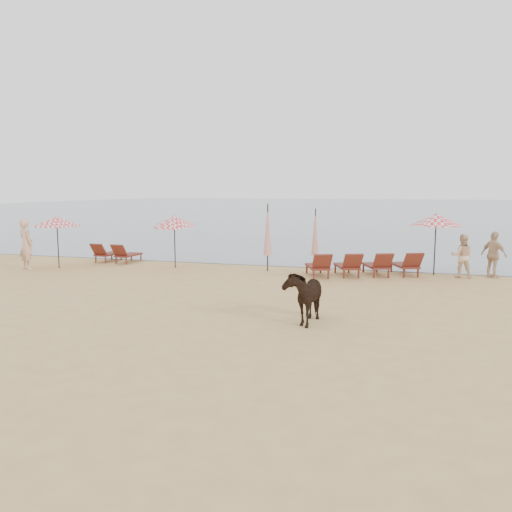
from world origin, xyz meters
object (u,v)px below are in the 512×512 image
(beachgoer_left, at_px, (26,244))
(umbrella_closed_right, at_px, (268,230))
(lounger_cluster_right, at_px, (363,265))
(umbrella_open_left_a, at_px, (57,221))
(lounger_cluster_left, at_px, (116,253))
(umbrella_open_left_b, at_px, (174,221))
(beachgoer_right_b, at_px, (494,255))
(umbrella_closed_left, at_px, (315,232))
(umbrella_open_right, at_px, (436,220))
(cow, at_px, (304,295))
(beachgoer_right_a, at_px, (462,256))

(beachgoer_left, bearing_deg, umbrella_closed_right, -142.56)
(umbrella_closed_right, distance_m, beachgoer_left, 9.36)
(lounger_cluster_right, distance_m, umbrella_open_left_a, 11.86)
(lounger_cluster_left, relative_size, beachgoer_left, 0.84)
(umbrella_open_left_b, xyz_separation_m, beachgoer_right_b, (11.72, 1.06, -1.04))
(umbrella_closed_left, bearing_deg, umbrella_closed_right, -154.28)
(lounger_cluster_right, relative_size, umbrella_open_right, 1.88)
(lounger_cluster_left, bearing_deg, umbrella_closed_left, 5.20)
(cow, bearing_deg, beachgoer_right_b, 58.28)
(lounger_cluster_right, height_order, umbrella_open_left_a, umbrella_open_left_a)
(beachgoer_left, bearing_deg, umbrella_open_left_b, -135.37)
(umbrella_closed_right, distance_m, beachgoer_right_a, 6.98)
(beachgoer_right_a, height_order, beachgoer_right_b, beachgoer_right_b)
(umbrella_open_right, xyz_separation_m, umbrella_closed_right, (-6.01, -0.87, -0.43))
(beachgoer_right_b, bearing_deg, umbrella_open_right, 44.39)
(beachgoer_left, bearing_deg, lounger_cluster_right, -146.90)
(umbrella_open_left_b, distance_m, cow, 9.35)
(lounger_cluster_left, xyz_separation_m, lounger_cluster_right, (10.35, -0.51, 0.03))
(umbrella_closed_right, bearing_deg, beachgoer_right_b, 6.31)
(lounger_cluster_left, relative_size, beachgoer_right_a, 1.08)
(umbrella_open_left_a, bearing_deg, lounger_cluster_right, 29.92)
(umbrella_open_left_a, xyz_separation_m, beachgoer_left, (-0.97, -0.62, -0.86))
(umbrella_closed_left, bearing_deg, umbrella_open_left_a, -166.28)
(lounger_cluster_left, xyz_separation_m, umbrella_closed_right, (6.78, -0.37, 1.18))
(umbrella_open_right, relative_size, umbrella_closed_right, 0.87)
(umbrella_open_left_b, bearing_deg, umbrella_open_right, -2.27)
(lounger_cluster_right, xyz_separation_m, beachgoer_left, (-12.65, -2.07, 0.56))
(lounger_cluster_left, distance_m, umbrella_open_left_b, 3.40)
(umbrella_open_right, relative_size, beachgoer_left, 1.13)
(beachgoer_left, bearing_deg, umbrella_closed_left, -140.56)
(beachgoer_right_a, bearing_deg, umbrella_open_left_b, 5.31)
(umbrella_open_left_a, relative_size, beachgoer_left, 1.04)
(umbrella_open_right, height_order, beachgoer_right_a, umbrella_open_right)
(cow, bearing_deg, umbrella_open_left_b, 136.90)
(umbrella_closed_right, relative_size, beachgoer_left, 1.30)
(umbrella_open_left_a, xyz_separation_m, umbrella_open_right, (14.13, 2.45, 0.16))
(umbrella_closed_left, height_order, cow, umbrella_closed_left)
(umbrella_open_left_a, relative_size, umbrella_closed_left, 0.87)
(umbrella_closed_right, height_order, beachgoer_right_b, umbrella_closed_right)
(umbrella_open_right, bearing_deg, umbrella_open_left_a, -163.03)
(lounger_cluster_right, height_order, beachgoer_left, beachgoer_left)
(umbrella_closed_left, bearing_deg, umbrella_open_left_b, -169.75)
(umbrella_open_left_b, bearing_deg, beachgoer_right_b, -3.23)
(lounger_cluster_right, bearing_deg, beachgoer_right_b, -8.90)
(umbrella_open_left_a, relative_size, umbrella_closed_right, 0.80)
(lounger_cluster_right, bearing_deg, umbrella_closed_right, 155.97)
(lounger_cluster_left, bearing_deg, umbrella_open_left_a, -121.89)
(umbrella_closed_right, xyz_separation_m, cow, (2.72, -6.81, -0.94))
(umbrella_closed_right, bearing_deg, lounger_cluster_right, -2.14)
(beachgoer_right_a, xyz_separation_m, beachgoer_right_b, (1.06, 0.25, 0.05))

